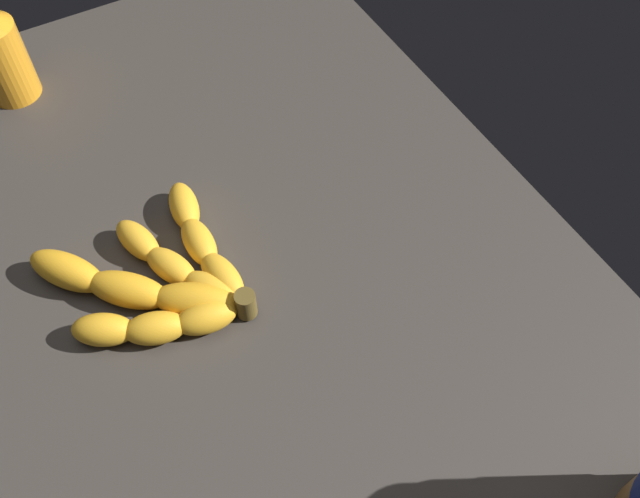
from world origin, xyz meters
The scene contains 2 objects.
ground_plane centered at (0.00, 0.00, -1.86)cm, with size 96.38×60.99×3.72cm, color #38332D.
banana_bunch centered at (2.32, 9.31, 1.57)cm, with size 18.53×18.83×3.39cm.
Camera 1 is at (-35.81, 13.26, 57.52)cm, focal length 38.80 mm.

